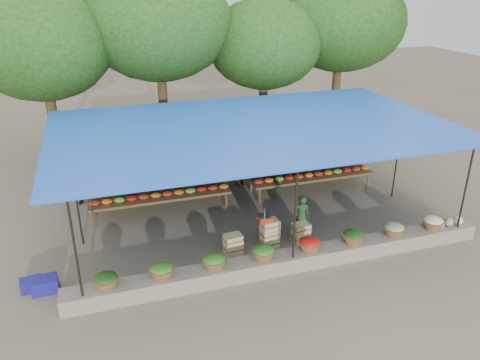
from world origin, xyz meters
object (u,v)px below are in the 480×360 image
object	(u,v)px
crate_counter	(268,236)
blue_crate_front	(31,284)
blue_crate_back	(45,285)
weighing_scale	(265,218)
vendor_seated	(302,216)

from	to	relation	value
crate_counter	blue_crate_front	xyz separation A→B (m)	(-5.80, -0.10, -0.17)
crate_counter	blue_crate_back	bearing A→B (deg)	-177.36
weighing_scale	vendor_seated	distance (m)	1.26
crate_counter	weighing_scale	xyz separation A→B (m)	(-0.12, 0.00, 0.55)
crate_counter	blue_crate_front	size ratio (longest dim) A/B	5.12
crate_counter	weighing_scale	size ratio (longest dim) A/B	6.48
weighing_scale	vendor_seated	size ratio (longest dim) A/B	0.31
vendor_seated	blue_crate_back	xyz separation A→B (m)	(-6.57, -0.55, -0.42)
crate_counter	vendor_seated	world-z (taller)	vendor_seated
vendor_seated	blue_crate_back	world-z (taller)	vendor_seated
crate_counter	vendor_seated	size ratio (longest dim) A/B	2.02
blue_crate_front	blue_crate_back	world-z (taller)	blue_crate_back
crate_counter	vendor_seated	distance (m)	1.14
crate_counter	blue_crate_front	bearing A→B (deg)	-179.03
crate_counter	blue_crate_front	world-z (taller)	crate_counter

